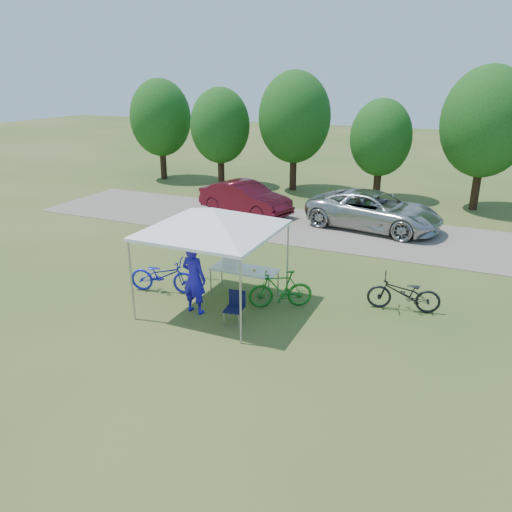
{
  "coord_description": "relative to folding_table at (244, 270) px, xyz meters",
  "views": [
    {
      "loc": [
        5.95,
        -10.64,
        5.89
      ],
      "look_at": [
        0.32,
        2.0,
        0.81
      ],
      "focal_mm": 35.0,
      "sensor_mm": 36.0,
      "label": 1
    }
  ],
  "objects": [
    {
      "name": "ground",
      "position": [
        -0.4,
        -1.01,
        -0.73
      ],
      "size": [
        100.0,
        100.0,
        0.0
      ],
      "primitive_type": "plane",
      "color": "#2D5119",
      "rests_on": "ground"
    },
    {
      "name": "gravel_strip",
      "position": [
        -0.4,
        6.99,
        -0.72
      ],
      "size": [
        24.0,
        5.0,
        0.02
      ],
      "primitive_type": "cube",
      "color": "gray",
      "rests_on": "ground"
    },
    {
      "name": "canopy",
      "position": [
        -0.4,
        -1.01,
        1.92
      ],
      "size": [
        4.53,
        4.53,
        3.0
      ],
      "color": "#A5A5AA",
      "rests_on": "ground"
    },
    {
      "name": "treeline",
      "position": [
        -0.69,
        13.03,
        2.8
      ],
      "size": [
        24.89,
        4.28,
        6.3
      ],
      "color": "#382314",
      "rests_on": "ground"
    },
    {
      "name": "folding_table",
      "position": [
        0.0,
        0.0,
        0.0
      ],
      "size": [
        1.88,
        0.78,
        0.77
      ],
      "color": "white",
      "rests_on": "ground"
    },
    {
      "name": "folding_chair",
      "position": [
        0.53,
        -1.63,
        -0.24
      ],
      "size": [
        0.48,
        0.5,
        0.84
      ],
      "rotation": [
        0.0,
        0.0,
        0.13
      ],
      "color": "black",
      "rests_on": "ground"
    },
    {
      "name": "cooler",
      "position": [
        -0.38,
        -0.0,
        0.23
      ],
      "size": [
        0.5,
        0.34,
        0.36
      ],
      "color": "white",
      "rests_on": "folding_table"
    },
    {
      "name": "ice_cream_cup",
      "position": [
        0.33,
        -0.05,
        0.07
      ],
      "size": [
        0.07,
        0.07,
        0.05
      ],
      "primitive_type": "cylinder",
      "color": "gold",
      "rests_on": "folding_table"
    },
    {
      "name": "cyclist",
      "position": [
        -0.7,
        -1.53,
        0.22
      ],
      "size": [
        0.74,
        0.52,
        1.9
      ],
      "primitive_type": "imported",
      "rotation": [
        0.0,
        0.0,
        3.04
      ],
      "color": "#2016B9",
      "rests_on": "ground"
    },
    {
      "name": "bike_blue",
      "position": [
        -2.19,
        -0.78,
        -0.23
      ],
      "size": [
        2.01,
        1.09,
        1.0
      ],
      "primitive_type": "imported",
      "rotation": [
        0.0,
        0.0,
        1.8
      ],
      "color": "#161BC2",
      "rests_on": "ground"
    },
    {
      "name": "bike_green",
      "position": [
        1.22,
        -0.33,
        -0.22
      ],
      "size": [
        1.72,
        1.26,
        1.02
      ],
      "primitive_type": "imported",
      "rotation": [
        0.0,
        0.0,
        -1.05
      ],
      "color": "#19701D",
      "rests_on": "ground"
    },
    {
      "name": "bike_dark",
      "position": [
        4.25,
        0.77,
        -0.24
      ],
      "size": [
        1.95,
        0.95,
        0.98
      ],
      "primitive_type": "imported",
      "rotation": [
        0.0,
        0.0,
        -1.4
      ],
      "color": "black",
      "rests_on": "ground"
    },
    {
      "name": "minivan",
      "position": [
        2.01,
        7.87,
        0.03
      ],
      "size": [
        5.61,
        3.22,
        1.47
      ],
      "primitive_type": "imported",
      "rotation": [
        0.0,
        0.0,
        1.42
      ],
      "color": "#B8B9B4",
      "rests_on": "gravel_strip"
    },
    {
      "name": "sedan",
      "position": [
        -3.61,
        7.76,
        -0.0
      ],
      "size": [
        4.54,
        2.51,
        1.42
      ],
      "primitive_type": "imported",
      "rotation": [
        0.0,
        0.0,
        1.32
      ],
      "color": "#560E19",
      "rests_on": "gravel_strip"
    }
  ]
}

